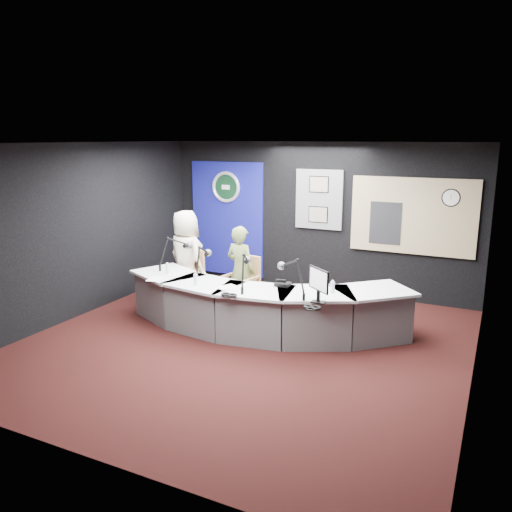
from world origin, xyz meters
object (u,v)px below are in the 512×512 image
at_px(broadcast_desk, 258,307).
at_px(armchair_right, 241,287).
at_px(armchair_left, 187,280).
at_px(person_woman, 241,270).
at_px(person_man, 186,257).

bearing_deg(broadcast_desk, armchair_right, 135.27).
bearing_deg(armchair_left, person_woman, 26.48).
bearing_deg(armchair_right, armchair_left, -171.77).
xyz_separation_m(broadcast_desk, person_woman, (-0.60, 0.59, 0.37)).
bearing_deg(person_man, armchair_left, -0.00).
relative_size(broadcast_desk, person_woman, 3.04).
bearing_deg(person_man, armchair_right, -163.66).
relative_size(person_man, person_woman, 1.12).
xyz_separation_m(armchair_right, person_man, (-1.11, 0.08, 0.37)).
relative_size(armchair_left, person_woman, 0.57).
bearing_deg(armchair_right, person_man, -171.77).
height_order(armchair_right, person_woman, person_woman).
distance_m(armchair_right, person_man, 1.17).
relative_size(broadcast_desk, armchair_right, 4.89).
bearing_deg(person_man, person_woman, -163.66).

